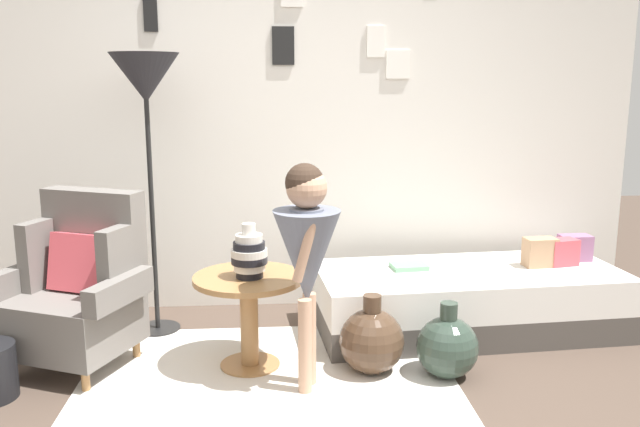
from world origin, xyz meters
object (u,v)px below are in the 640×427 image
(daybed, at_px, (468,300))
(side_table, at_px, (249,301))
(person_child, at_px, (307,247))
(floor_lamp, at_px, (146,89))
(book_on_daybed, at_px, (409,266))
(vase_striped, at_px, (249,255))
(demijohn_near, at_px, (372,341))
(demijohn_far, at_px, (447,347))
(armchair, at_px, (79,289))

(daybed, xyz_separation_m, side_table, (-1.37, -0.45, 0.18))
(side_table, xyz_separation_m, person_child, (0.30, -0.29, 0.37))
(floor_lamp, relative_size, book_on_daybed, 7.88)
(side_table, height_order, vase_striped, vase_striped)
(vase_striped, xyz_separation_m, person_child, (0.30, -0.26, 0.10))
(demijohn_near, bearing_deg, floor_lamp, 150.77)
(floor_lamp, bearing_deg, person_child, -44.28)
(person_child, xyz_separation_m, book_on_daybed, (0.69, 0.80, -0.34))
(side_table, bearing_deg, demijohn_far, -10.92)
(side_table, distance_m, book_on_daybed, 1.12)
(side_table, distance_m, demijohn_far, 1.10)
(demijohn_near, bearing_deg, daybed, 38.91)
(demijohn_far, bearing_deg, vase_striped, 170.52)
(daybed, xyz_separation_m, floor_lamp, (-1.98, 0.14, 1.32))
(side_table, height_order, person_child, person_child)
(daybed, relative_size, person_child, 1.66)
(armchair, xyz_separation_m, floor_lamp, (0.33, 0.47, 1.08))
(armchair, height_order, book_on_daybed, armchair)
(vase_striped, height_order, floor_lamp, floor_lamp)
(side_table, xyz_separation_m, vase_striped, (0.01, -0.03, 0.27))
(armchair, relative_size, floor_lamp, 0.56)
(armchair, height_order, person_child, person_child)
(book_on_daybed, bearing_deg, demijohn_far, -84.70)
(book_on_daybed, height_order, demijohn_near, demijohn_near)
(armchair, xyz_separation_m, demijohn_near, (1.60, -0.24, -0.26))
(demijohn_near, distance_m, demijohn_far, 0.41)
(demijohn_near, bearing_deg, side_table, 170.09)
(person_child, xyz_separation_m, demijohn_near, (0.36, 0.18, -0.58))
(side_table, xyz_separation_m, book_on_daybed, (1.00, 0.51, 0.03))
(vase_striped, height_order, demijohn_near, vase_striped)
(book_on_daybed, distance_m, demijohn_near, 0.74)
(person_child, distance_m, book_on_daybed, 1.11)
(armchair, bearing_deg, side_table, -7.60)
(floor_lamp, bearing_deg, demijohn_near, -29.23)
(daybed, height_order, side_table, side_table)
(vase_striped, bearing_deg, daybed, 19.50)
(book_on_daybed, relative_size, demijohn_far, 0.53)
(book_on_daybed, relative_size, demijohn_near, 0.50)
(book_on_daybed, xyz_separation_m, demijohn_near, (-0.33, -0.62, -0.23))
(armchair, bearing_deg, book_on_daybed, 11.16)
(person_child, relative_size, book_on_daybed, 5.37)
(vase_striped, distance_m, book_on_daybed, 1.15)
(vase_striped, relative_size, demijohn_near, 0.67)
(daybed, bearing_deg, vase_striped, -160.50)
(floor_lamp, bearing_deg, armchair, -125.46)
(person_child, height_order, demijohn_far, person_child)
(side_table, relative_size, floor_lamp, 0.35)
(armchair, height_order, side_table, armchair)
(person_child, height_order, demijohn_near, person_child)
(armchair, distance_m, daybed, 2.34)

